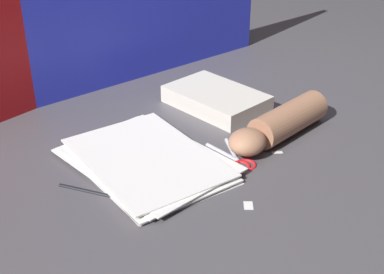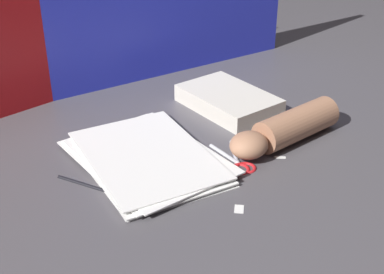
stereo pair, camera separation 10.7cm
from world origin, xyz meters
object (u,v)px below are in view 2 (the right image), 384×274
(paper_stack, at_px, (147,158))
(book_closed, at_px, (228,100))
(scissors, at_px, (238,161))
(hand_forearm, at_px, (286,129))

(paper_stack, xyz_separation_m, book_closed, (0.29, 0.12, 0.01))
(book_closed, bearing_deg, scissors, -121.29)
(paper_stack, distance_m, scissors, 0.19)
(book_closed, xyz_separation_m, scissors, (-0.14, -0.22, -0.02))
(book_closed, distance_m, scissors, 0.26)
(paper_stack, relative_size, hand_forearm, 1.18)
(book_closed, bearing_deg, paper_stack, -157.63)
(scissors, bearing_deg, hand_forearm, 5.22)
(scissors, relative_size, hand_forearm, 0.47)
(paper_stack, xyz_separation_m, scissors, (0.16, -0.10, -0.00))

